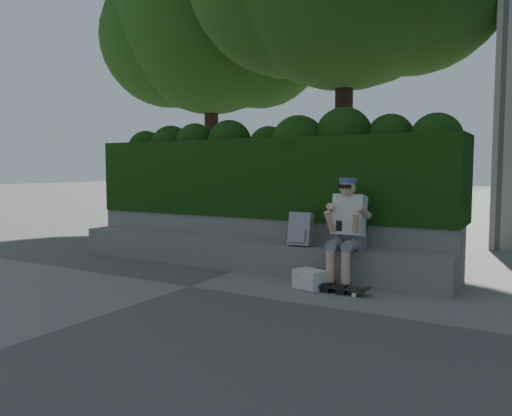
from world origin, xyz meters
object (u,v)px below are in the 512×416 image
Objects in this scene: skateboard at (336,287)px; backpack_plaid at (301,229)px; backpack_ground at (310,279)px; person at (347,227)px.

skateboard is 1.65× the size of backpack_plaid.
backpack_ground is (-0.36, 0.02, 0.05)m from skateboard.
person is 1.86× the size of skateboard.
skateboard is 2.02× the size of backpack_ground.
person is at bearing -12.52° from backpack_plaid.
skateboard is at bearing 18.10° from backpack_ground.
backpack_ground is at bearing 179.18° from skateboard.
backpack_plaid reaches higher than skateboard.
backpack_plaid reaches higher than backpack_ground.
backpack_plaid is (-0.71, 0.50, 0.61)m from skateboard.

